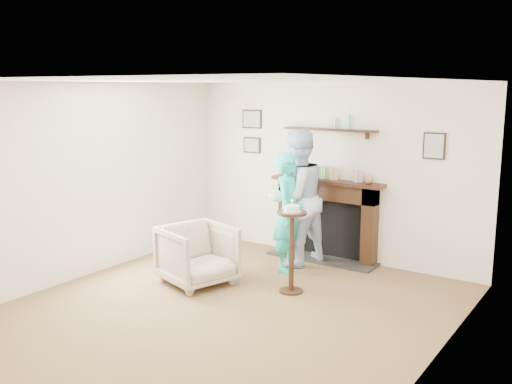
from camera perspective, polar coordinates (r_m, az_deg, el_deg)
ground at (r=6.44m, az=-3.08°, el=-11.79°), size 5.00×5.00×0.00m
room_shell at (r=6.57m, az=0.42°, el=3.36°), size 4.54×5.02×2.52m
armchair at (r=7.30m, az=-5.82°, el=-9.08°), size 1.02×1.00×0.75m
man at (r=8.04m, az=3.95°, el=-7.19°), size 0.95×1.09×1.88m
woman at (r=7.80m, az=3.24°, el=-7.73°), size 0.52×0.66×1.59m
pedestal_table at (r=6.79m, az=3.59°, el=-4.38°), size 0.35×0.35×1.13m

